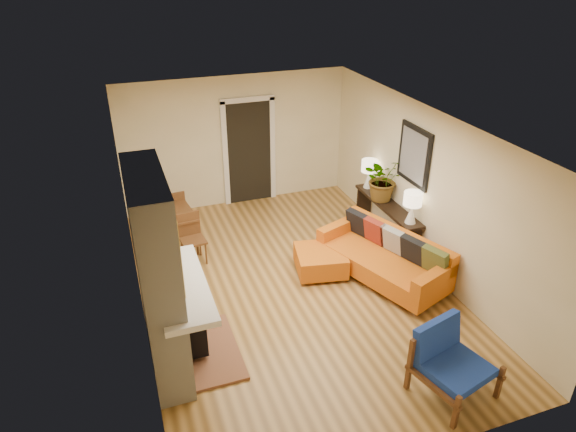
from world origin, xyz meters
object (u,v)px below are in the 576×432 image
Objects in this scene: blue_chair at (449,357)px; lamp_far at (369,170)px; ottoman at (321,260)px; console_table at (387,211)px; lamp_near at (412,204)px; dining_table at (178,218)px; sofa at (386,256)px; houseplant at (383,178)px.

blue_chair is 1.84× the size of lamp_far.
ottoman is 2.82m from blue_chair.
lamp_far is (0.00, 0.75, 0.49)m from console_table.
lamp_far is at bearing 41.20° from ottoman.
lamp_far is at bearing 90.00° from lamp_near.
dining_table is 3.95m from lamp_near.
dining_table is (-2.94, 2.02, 0.20)m from sofa.
lamp_near is 0.68× the size of houseplant.
blue_chair is 1.25× the size of houseplant.
lamp_near is (3.51, -1.73, 0.50)m from dining_table.
console_table is 3.43× the size of lamp_near.
console_table reaches higher than ottoman.
houseplant is (0.56, 1.23, 0.76)m from sofa.
houseplant is at bearing 73.57° from blue_chair.
lamp_near is (0.00, -0.72, 0.49)m from console_table.
sofa is 3.57m from dining_table.
sofa is at bearing -107.91° from lamp_far.
blue_chair is (0.44, -2.77, 0.24)m from ottoman.
lamp_near is at bearing -5.96° from ottoman.
dining_table reaches higher than console_table.
console_table is 0.59m from houseplant.
ottoman is 2.58m from dining_table.
sofa is 2.51× the size of ottoman.
ottoman is 1.68× the size of lamp_near.
dining_table is at bearing 175.69° from lamp_far.
houseplant reaches higher than console_table.
dining_table is at bearing 167.17° from houseplant.
lamp_far reaches higher than blue_chair.
ottoman is 2.16m from lamp_far.
lamp_far reaches higher than sofa.
sofa is 1.42× the size of dining_table.
houseplant is (-0.01, 0.94, 0.06)m from lamp_near.
ottoman is at bearing 174.04° from lamp_near.
lamp_far is (3.51, -0.26, 0.50)m from dining_table.
houseplant is (3.50, -0.80, 0.56)m from dining_table.
ottoman is (-0.93, 0.45, -0.14)m from sofa.
houseplant reaches higher than ottoman.
houseplant is (-0.01, 0.22, 0.55)m from console_table.
ottoman is at bearing -152.34° from houseplant.
sofa is at bearing 78.12° from blue_chair.
lamp_far is at bearing 72.09° from sofa.
console_table is (0.57, 1.01, 0.21)m from sofa.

